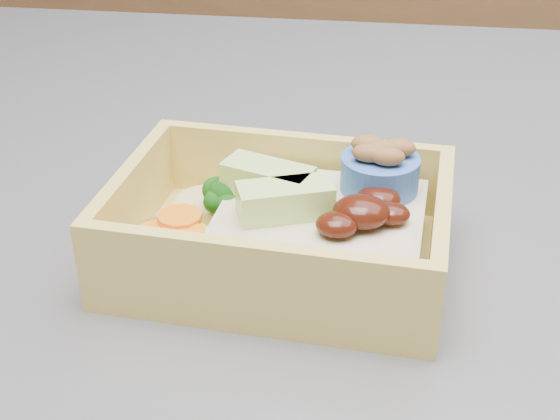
# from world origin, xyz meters

# --- Properties ---
(bento_box) EXTENTS (0.18, 0.14, 0.06)m
(bento_box) POSITION_xyz_m (0.13, -0.13, 0.94)
(bento_box) COLOR #DEC25C
(bento_box) RESTS_ON island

